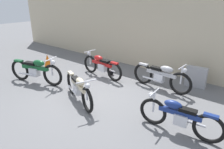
{
  "coord_description": "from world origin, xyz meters",
  "views": [
    {
      "loc": [
        4.1,
        -4.13,
        2.97
      ],
      "look_at": [
        0.09,
        0.76,
        0.55
      ],
      "focal_mm": 33.43,
      "sensor_mm": 36.0,
      "label": 1
    }
  ],
  "objects_px": {
    "motorcycle_blue": "(179,116)",
    "motorcycle_green": "(36,70)",
    "stone_marker": "(196,77)",
    "motorcycle_cream": "(79,88)",
    "traffic_cone": "(48,60)",
    "helmet": "(111,72)",
    "motorcycle_silver": "(161,76)",
    "motorcycle_red": "(101,66)"
  },
  "relations": [
    {
      "from": "motorcycle_blue",
      "to": "motorcycle_green",
      "type": "xyz_separation_m",
      "value": [
        -5.07,
        -0.42,
        0.06
      ]
    },
    {
      "from": "stone_marker",
      "to": "motorcycle_cream",
      "type": "xyz_separation_m",
      "value": [
        -2.27,
        -3.28,
        0.08
      ]
    },
    {
      "from": "stone_marker",
      "to": "traffic_cone",
      "type": "height_order",
      "value": "stone_marker"
    },
    {
      "from": "helmet",
      "to": "motorcycle_silver",
      "type": "xyz_separation_m",
      "value": [
        2.14,
        0.04,
        0.34
      ]
    },
    {
      "from": "motorcycle_red",
      "to": "motorcycle_cream",
      "type": "distance_m",
      "value": 2.14
    },
    {
      "from": "traffic_cone",
      "to": "motorcycle_red",
      "type": "distance_m",
      "value": 2.73
    },
    {
      "from": "stone_marker",
      "to": "helmet",
      "type": "bearing_deg",
      "value": -162.13
    },
    {
      "from": "stone_marker",
      "to": "motorcycle_red",
      "type": "relative_size",
      "value": 0.35
    },
    {
      "from": "stone_marker",
      "to": "motorcycle_green",
      "type": "height_order",
      "value": "motorcycle_green"
    },
    {
      "from": "stone_marker",
      "to": "motorcycle_green",
      "type": "distance_m",
      "value": 5.57
    },
    {
      "from": "motorcycle_blue",
      "to": "traffic_cone",
      "type": "bearing_deg",
      "value": -13.63
    },
    {
      "from": "motorcycle_cream",
      "to": "stone_marker",
      "type": "bearing_deg",
      "value": 77.5
    },
    {
      "from": "motorcycle_red",
      "to": "motorcycle_green",
      "type": "bearing_deg",
      "value": 59.2
    },
    {
      "from": "helmet",
      "to": "motorcycle_red",
      "type": "distance_m",
      "value": 0.51
    },
    {
      "from": "stone_marker",
      "to": "traffic_cone",
      "type": "bearing_deg",
      "value": -161.72
    },
    {
      "from": "motorcycle_red",
      "to": "motorcycle_silver",
      "type": "xyz_separation_m",
      "value": [
        2.31,
        0.4,
        0.02
      ]
    },
    {
      "from": "helmet",
      "to": "motorcycle_cream",
      "type": "xyz_separation_m",
      "value": [
        0.71,
        -2.32,
        0.32
      ]
    },
    {
      "from": "traffic_cone",
      "to": "motorcycle_blue",
      "type": "distance_m",
      "value": 6.44
    },
    {
      "from": "traffic_cone",
      "to": "motorcycle_cream",
      "type": "relative_size",
      "value": 0.29
    },
    {
      "from": "stone_marker",
      "to": "traffic_cone",
      "type": "distance_m",
      "value": 6.11
    },
    {
      "from": "motorcycle_green",
      "to": "helmet",
      "type": "bearing_deg",
      "value": 38.94
    },
    {
      "from": "motorcycle_cream",
      "to": "motorcycle_green",
      "type": "bearing_deg",
      "value": -158.19
    },
    {
      "from": "helmet",
      "to": "stone_marker",
      "type": "bearing_deg",
      "value": 17.87
    },
    {
      "from": "motorcycle_green",
      "to": "motorcycle_red",
      "type": "bearing_deg",
      "value": 37.44
    },
    {
      "from": "traffic_cone",
      "to": "motorcycle_cream",
      "type": "bearing_deg",
      "value": -21.09
    },
    {
      "from": "stone_marker",
      "to": "motorcycle_cream",
      "type": "bearing_deg",
      "value": -124.67
    },
    {
      "from": "stone_marker",
      "to": "motorcycle_cream",
      "type": "relative_size",
      "value": 0.37
    },
    {
      "from": "motorcycle_red",
      "to": "motorcycle_green",
      "type": "height_order",
      "value": "motorcycle_green"
    },
    {
      "from": "traffic_cone",
      "to": "motorcycle_blue",
      "type": "height_order",
      "value": "motorcycle_blue"
    },
    {
      "from": "stone_marker",
      "to": "helmet",
      "type": "height_order",
      "value": "stone_marker"
    },
    {
      "from": "traffic_cone",
      "to": "motorcycle_cream",
      "type": "height_order",
      "value": "motorcycle_cream"
    },
    {
      "from": "motorcycle_green",
      "to": "motorcycle_cream",
      "type": "height_order",
      "value": "motorcycle_green"
    },
    {
      "from": "traffic_cone",
      "to": "motorcycle_blue",
      "type": "bearing_deg",
      "value": -8.31
    },
    {
      "from": "motorcycle_red",
      "to": "motorcycle_blue",
      "type": "distance_m",
      "value": 4.01
    },
    {
      "from": "helmet",
      "to": "motorcycle_silver",
      "type": "relative_size",
      "value": 0.11
    },
    {
      "from": "helmet",
      "to": "motorcycle_red",
      "type": "xyz_separation_m",
      "value": [
        -0.17,
        -0.36,
        0.32
      ]
    },
    {
      "from": "helmet",
      "to": "traffic_cone",
      "type": "distance_m",
      "value": 2.99
    },
    {
      "from": "helmet",
      "to": "motorcycle_green",
      "type": "bearing_deg",
      "value": -123.56
    },
    {
      "from": "helmet",
      "to": "motorcycle_blue",
      "type": "bearing_deg",
      "value": -28.05
    },
    {
      "from": "traffic_cone",
      "to": "motorcycle_green",
      "type": "xyz_separation_m",
      "value": [
        1.3,
        -1.35,
        0.2
      ]
    },
    {
      "from": "traffic_cone",
      "to": "motorcycle_green",
      "type": "relative_size",
      "value": 0.26
    },
    {
      "from": "motorcycle_silver",
      "to": "motorcycle_cream",
      "type": "distance_m",
      "value": 2.76
    }
  ]
}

